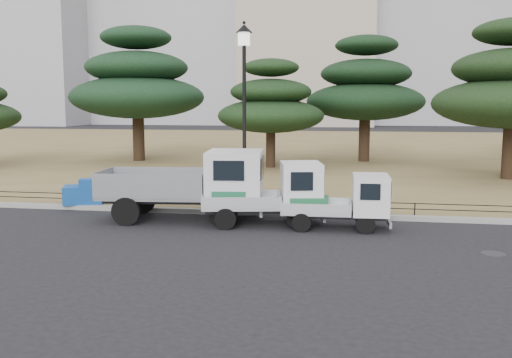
% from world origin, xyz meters
% --- Properties ---
extents(ground, '(220.00, 220.00, 0.00)m').
position_xyz_m(ground, '(0.00, 0.00, 0.00)').
color(ground, black).
extents(lawn, '(120.00, 56.00, 0.15)m').
position_xyz_m(lawn, '(0.00, 30.60, 0.07)').
color(lawn, olive).
rests_on(lawn, ground).
extents(curb, '(120.00, 0.25, 0.16)m').
position_xyz_m(curb, '(0.00, 2.60, 0.08)').
color(curb, gray).
rests_on(curb, ground).
extents(truck_large, '(5.27, 2.53, 2.22)m').
position_xyz_m(truck_large, '(-1.96, 1.52, 1.23)').
color(truck_large, black).
rests_on(truck_large, ground).
extents(truck_kei_front, '(3.82, 2.18, 1.90)m').
position_xyz_m(truck_kei_front, '(0.62, 1.31, 0.95)').
color(truck_kei_front, black).
rests_on(truck_kei_front, ground).
extents(truck_kei_rear, '(3.14, 1.44, 1.62)m').
position_xyz_m(truck_kei_rear, '(2.79, 1.05, 0.81)').
color(truck_kei_rear, black).
rests_on(truck_kei_rear, ground).
extents(street_lamp, '(0.54, 0.54, 6.08)m').
position_xyz_m(street_lamp, '(-0.55, 2.90, 4.26)').
color(street_lamp, black).
rests_on(street_lamp, lawn).
extents(pipe_fence, '(38.00, 0.04, 0.40)m').
position_xyz_m(pipe_fence, '(0.00, 2.75, 0.44)').
color(pipe_fence, black).
rests_on(pipe_fence, lawn).
extents(tarp_pile, '(1.61, 1.40, 0.90)m').
position_xyz_m(tarp_pile, '(-6.39, 3.00, 0.51)').
color(tarp_pile, '#154FA4').
rests_on(tarp_pile, lawn).
extents(manhole, '(0.60, 0.60, 0.01)m').
position_xyz_m(manhole, '(6.50, -1.20, 0.01)').
color(manhole, '#2D2D30').
rests_on(manhole, ground).
extents(pine_west_near, '(8.21, 8.21, 8.21)m').
position_xyz_m(pine_west_near, '(-10.21, 18.05, 4.89)').
color(pine_west_near, black).
rests_on(pine_west_near, lawn).
extents(pine_center_left, '(5.88, 5.88, 5.98)m').
position_xyz_m(pine_center_left, '(-1.54, 15.65, 3.60)').
color(pine_center_left, black).
rests_on(pine_center_left, lawn).
extents(pine_center_right, '(7.18, 7.18, 7.61)m').
position_xyz_m(pine_center_right, '(3.64, 19.94, 4.56)').
color(pine_center_right, black).
rests_on(pine_center_right, lawn).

